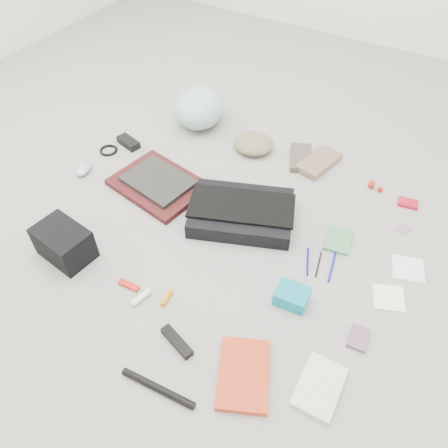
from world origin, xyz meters
The scene contains 33 objects.
ground_plane centered at (0.00, 0.00, 0.00)m, with size 4.00×4.00×0.00m, color gray.
messenger_bag centered at (0.02, 0.10, 0.03)m, with size 0.41×0.29×0.07m, color black.
bag_flap centered at (0.02, 0.10, 0.07)m, with size 0.43×0.19×0.01m, color black.
laptop_sleeve centered at (-0.39, 0.09, 0.01)m, with size 0.39×0.29×0.03m, color #3F1314.
laptop centered at (-0.39, 0.09, 0.04)m, with size 0.29×0.21×0.02m, color black.
bike_helmet centered at (-0.51, 0.61, 0.09)m, with size 0.25×0.31×0.19m, color #9DD1CD.
beanie centered at (-0.16, 0.55, 0.03)m, with size 0.19×0.18×0.07m, color #7C7057.
mitten_left centered at (0.08, 0.59, 0.01)m, with size 0.10×0.20×0.03m, color #52453E.
mitten_right centered at (0.17, 0.60, 0.02)m, with size 0.11×0.23×0.03m, color #7F6452.
power_brick centered at (-0.71, 0.26, 0.02)m, with size 0.12×0.06×0.03m, color black.
cable_coil centered at (-0.76, 0.17, 0.01)m, with size 0.09×0.09×0.01m, color black.
mouse centered at (-0.75, -0.01, 0.02)m, with size 0.06×0.10×0.04m, color #9C9EB1.
camera_bag centered at (-0.46, -0.41, 0.07)m, with size 0.21×0.14×0.13m, color black.
multitool centered at (-0.16, -0.41, 0.01)m, with size 0.08×0.02×0.01m, color red.
toiletry_tube_white centered at (-0.09, -0.43, 0.01)m, with size 0.02×0.02×0.08m, color white.
toiletry_tube_orange centered at (-0.01, -0.38, 0.01)m, with size 0.02×0.02×0.07m, color #C27006.
u_lock centered at (0.12, -0.50, 0.01)m, with size 0.13×0.03×0.03m, color black.
bike_pump centered at (0.16, -0.66, 0.01)m, with size 0.02×0.02×0.25m, color black.
book_red centered at (0.36, -0.49, 0.01)m, with size 0.16×0.23×0.02m, color red.
book_white centered at (0.58, -0.40, 0.01)m, with size 0.12×0.19×0.02m, color beige.
notepad centered at (0.42, 0.19, 0.01)m, with size 0.10×0.13×0.02m, color #457E51.
pen_blue centered at (0.35, 0.03, 0.00)m, with size 0.01×0.01×0.14m, color #0C0C7F.
pen_black centered at (0.40, 0.04, 0.00)m, with size 0.01×0.01×0.13m, color black.
pen_navy centered at (0.44, 0.06, 0.00)m, with size 0.01×0.01×0.15m, color navy.
accordion_wallet centered at (0.37, -0.16, 0.03)m, with size 0.11×0.09×0.06m, color #098BAF.
card_deck centered at (0.63, -0.18, 0.01)m, with size 0.06×0.09×0.02m, color #765668.
napkin_top centered at (0.69, 0.19, 0.00)m, with size 0.12×0.12×0.01m, color white.
napkin_bottom centered at (0.67, 0.03, 0.00)m, with size 0.11×0.11×0.01m, color white.
lollipop_a centered at (0.43, 0.59, 0.01)m, with size 0.02×0.02×0.02m, color #AC1307.
lollipop_b centered at (0.43, 0.57, 0.01)m, with size 0.03×0.03×0.03m, color #B61B10.
lollipop_c centered at (0.47, 0.57, 0.01)m, with size 0.02×0.02×0.02m, color #AD080D.
altoids_tin centered at (0.60, 0.54, 0.01)m, with size 0.08×0.05×0.02m, color #A71324.
stamp_sheet centered at (0.62, 0.39, 0.00)m, with size 0.04×0.05×0.00m, color gray.
Camera 1 is at (0.61, -1.02, 1.32)m, focal length 35.00 mm.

